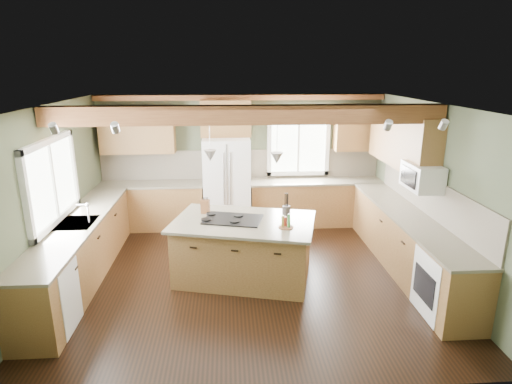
{
  "coord_description": "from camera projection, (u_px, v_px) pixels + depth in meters",
  "views": [
    {
      "loc": [
        -0.28,
        -5.97,
        3.11
      ],
      "look_at": [
        0.15,
        0.3,
        1.26
      ],
      "focal_mm": 30.0,
      "sensor_mm": 36.0,
      "label": 1
    }
  ],
  "objects": [
    {
      "name": "floor",
      "position": [
        248.0,
        276.0,
        6.62
      ],
      "size": [
        5.6,
        5.6,
        0.0
      ],
      "primitive_type": "plane",
      "color": "black",
      "rests_on": "ground"
    },
    {
      "name": "ceiling",
      "position": [
        247.0,
        105.0,
        5.88
      ],
      "size": [
        5.6,
        5.6,
        0.0
      ],
      "primitive_type": "plane",
      "rotation": [
        3.14,
        0.0,
        0.0
      ],
      "color": "silver",
      "rests_on": "wall_back"
    },
    {
      "name": "wall_back",
      "position": [
        241.0,
        160.0,
        8.64
      ],
      "size": [
        5.6,
        0.0,
        5.6
      ],
      "primitive_type": "plane",
      "rotation": [
        1.57,
        0.0,
        0.0
      ],
      "color": "#4B543C",
      "rests_on": "ground"
    },
    {
      "name": "wall_left",
      "position": [
        51.0,
        199.0,
        6.06
      ],
      "size": [
        0.0,
        5.0,
        5.0
      ],
      "primitive_type": "plane",
      "rotation": [
        1.57,
        0.0,
        1.57
      ],
      "color": "#4B543C",
      "rests_on": "ground"
    },
    {
      "name": "wall_right",
      "position": [
        433.0,
        192.0,
        6.43
      ],
      "size": [
        0.0,
        5.0,
        5.0
      ],
      "primitive_type": "plane",
      "rotation": [
        1.57,
        0.0,
        -1.57
      ],
      "color": "#4B543C",
      "rests_on": "ground"
    },
    {
      "name": "ceiling_beam",
      "position": [
        247.0,
        115.0,
        5.89
      ],
      "size": [
        5.55,
        0.26,
        0.26
      ],
      "primitive_type": "cube",
      "color": "#5B2E1A",
      "rests_on": "ceiling"
    },
    {
      "name": "soffit_trim",
      "position": [
        241.0,
        97.0,
        8.2
      ],
      "size": [
        5.55,
        0.2,
        0.1
      ],
      "primitive_type": "cube",
      "color": "#5B2E1A",
      "rests_on": "ceiling"
    },
    {
      "name": "backsplash_back",
      "position": [
        241.0,
        164.0,
        8.65
      ],
      "size": [
        5.58,
        0.03,
        0.58
      ],
      "primitive_type": "cube",
      "color": "brown",
      "rests_on": "wall_back"
    },
    {
      "name": "backsplash_right",
      "position": [
        430.0,
        196.0,
        6.5
      ],
      "size": [
        0.03,
        3.7,
        0.58
      ],
      "primitive_type": "cube",
      "color": "brown",
      "rests_on": "wall_right"
    },
    {
      "name": "base_cab_back_left",
      "position": [
        152.0,
        206.0,
        8.48
      ],
      "size": [
        2.02,
        0.6,
        0.88
      ],
      "primitive_type": "cube",
      "color": "brown",
      "rests_on": "floor"
    },
    {
      "name": "counter_back_left",
      "position": [
        151.0,
        184.0,
        8.35
      ],
      "size": [
        2.06,
        0.64,
        0.04
      ],
      "primitive_type": "cube",
      "color": "#4E4739",
      "rests_on": "base_cab_back_left"
    },
    {
      "name": "base_cab_back_right",
      "position": [
        315.0,
        203.0,
        8.69
      ],
      "size": [
        2.62,
        0.6,
        0.88
      ],
      "primitive_type": "cube",
      "color": "brown",
      "rests_on": "floor"
    },
    {
      "name": "counter_back_right",
      "position": [
        316.0,
        181.0,
        8.56
      ],
      "size": [
        2.66,
        0.64,
        0.04
      ],
      "primitive_type": "cube",
      "color": "#4E4739",
      "rests_on": "base_cab_back_right"
    },
    {
      "name": "base_cab_left",
      "position": [
        81.0,
        253.0,
        6.38
      ],
      "size": [
        0.6,
        3.7,
        0.88
      ],
      "primitive_type": "cube",
      "color": "brown",
      "rests_on": "floor"
    },
    {
      "name": "counter_left",
      "position": [
        77.0,
        224.0,
        6.25
      ],
      "size": [
        0.64,
        3.74,
        0.04
      ],
      "primitive_type": "cube",
      "color": "#4E4739",
      "rests_on": "base_cab_left"
    },
    {
      "name": "base_cab_right",
      "position": [
        407.0,
        244.0,
        6.7
      ],
      "size": [
        0.6,
        3.7,
        0.88
      ],
      "primitive_type": "cube",
      "color": "brown",
      "rests_on": "floor"
    },
    {
      "name": "counter_right",
      "position": [
        410.0,
        216.0,
        6.57
      ],
      "size": [
        0.64,
        3.74,
        0.04
      ],
      "primitive_type": "cube",
      "color": "#4E4739",
      "rests_on": "base_cab_right"
    },
    {
      "name": "upper_cab_back_left",
      "position": [
        137.0,
        130.0,
        8.16
      ],
      "size": [
        1.4,
        0.35,
        0.9
      ],
      "primitive_type": "cube",
      "color": "brown",
      "rests_on": "wall_back"
    },
    {
      "name": "upper_cab_over_fridge",
      "position": [
        226.0,
        118.0,
        8.21
      ],
      "size": [
        0.96,
        0.35,
        0.7
      ],
      "primitive_type": "cube",
      "color": "brown",
      "rests_on": "wall_back"
    },
    {
      "name": "upper_cab_right",
      "position": [
        402.0,
        139.0,
        7.1
      ],
      "size": [
        0.35,
        2.2,
        0.9
      ],
      "primitive_type": "cube",
      "color": "brown",
      "rests_on": "wall_right"
    },
    {
      "name": "upper_cab_back_corner",
      "position": [
        358.0,
        128.0,
        8.44
      ],
      "size": [
        0.9,
        0.35,
        0.9
      ],
      "primitive_type": "cube",
      "color": "brown",
      "rests_on": "wall_back"
    },
    {
      "name": "window_left",
      "position": [
        51.0,
        181.0,
        6.04
      ],
      "size": [
        0.04,
        1.6,
        1.05
      ],
      "primitive_type": "cube",
      "color": "white",
      "rests_on": "wall_left"
    },
    {
      "name": "window_back",
      "position": [
        298.0,
        147.0,
        8.63
      ],
      "size": [
        1.1,
        0.04,
        1.0
      ],
      "primitive_type": "cube",
      "color": "white",
      "rests_on": "wall_back"
    },
    {
      "name": "sink",
      "position": [
        77.0,
        224.0,
        6.24
      ],
      "size": [
        0.5,
        0.65,
        0.03
      ],
      "primitive_type": "cube",
      "color": "#262628",
      "rests_on": "counter_left"
    },
    {
      "name": "faucet",
      "position": [
        88.0,
        214.0,
        6.21
      ],
      "size": [
        0.02,
        0.02,
        0.28
      ],
      "primitive_type": "cylinder",
      "color": "#B2B2B7",
      "rests_on": "sink"
    },
    {
      "name": "dishwasher",
      "position": [
        46.0,
        299.0,
        5.13
      ],
      "size": [
        0.6,
        0.6,
        0.84
      ],
      "primitive_type": "cube",
      "color": "white",
      "rests_on": "floor"
    },
    {
      "name": "oven",
      "position": [
        447.0,
        285.0,
        5.46
      ],
      "size": [
        0.6,
        0.72,
        0.84
      ],
      "primitive_type": "cube",
      "color": "white",
      "rests_on": "floor"
    },
    {
      "name": "microwave",
      "position": [
        422.0,
        177.0,
        6.3
      ],
      "size": [
        0.4,
        0.7,
        0.38
      ],
      "primitive_type": "cube",
      "color": "white",
      "rests_on": "wall_right"
    },
    {
      "name": "pendant_left",
      "position": [
        210.0,
        156.0,
        6.13
      ],
      "size": [
        0.18,
        0.18,
        0.16
      ],
      "primitive_type": "cone",
      "rotation": [
        3.14,
        0.0,
        0.0
      ],
      "color": "#B2B2B7",
      "rests_on": "ceiling"
    },
    {
      "name": "pendant_right",
      "position": [
        277.0,
        158.0,
        5.97
      ],
      "size": [
        0.18,
        0.18,
        0.16
      ],
      "primitive_type": "cone",
      "rotation": [
        3.14,
        0.0,
        0.0
      ],
      "color": "#B2B2B7",
      "rests_on": "ceiling"
    },
    {
      "name": "refrigerator",
      "position": [
        227.0,
        184.0,
        8.37
      ],
      "size": [
        0.9,
        0.74,
        1.8
      ],
      "primitive_type": "cube",
      "color": "white",
      "rests_on": "floor"
    },
    {
      "name": "island",
      "position": [
        244.0,
        250.0,
        6.46
      ],
      "size": [
        2.16,
        1.61,
        0.88
      ],
      "primitive_type": "cube",
      "rotation": [
        0.0,
        0.0,
        -0.25
      ],
      "color": "olive",
      "rests_on": "floor"
    },
    {
      "name": "island_top",
      "position": [
        244.0,
        222.0,
        6.33
      ],
      "size": [
        2.31,
        1.77,
        0.04
      ],
      "primitive_type": "cube",
      "rotation": [
        0.0,
        0.0,
        -0.25
      ],
      "color": "#4E4739",
      "rests_on": "island"
    },
    {
      "name": "cooktop",
      "position": [
        233.0,
        219.0,
        6.34
      ],
      "size": [
        0.95,
        0.74,
        0.02
      ],
      "primitive_type": "cube",
      "rotation": [
        0.0,
        0.0,
        -0.25
      ],
      "color": "black",
      "rests_on": "island_top"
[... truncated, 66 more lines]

